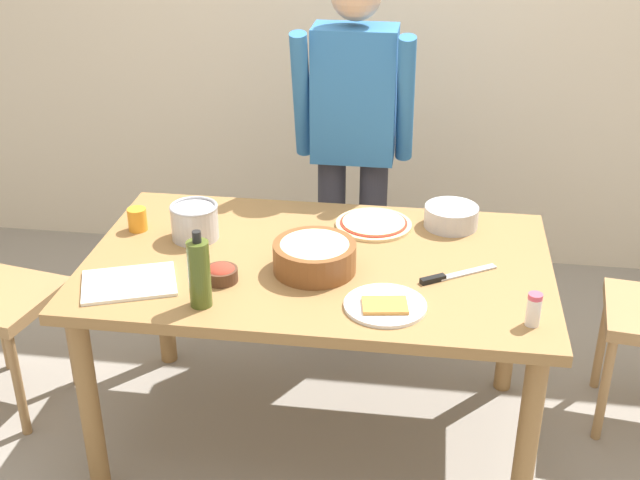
{
  "coord_description": "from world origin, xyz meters",
  "views": [
    {
      "loc": [
        0.36,
        -2.51,
        2.11
      ],
      "look_at": [
        0.0,
        0.05,
        0.81
      ],
      "focal_mm": 46.63,
      "sensor_mm": 36.0,
      "label": 1
    }
  ],
  "objects_px": {
    "dining_table": "(318,282)",
    "popcorn_bowl": "(315,254)",
    "pizza_raw_on_board": "(374,224)",
    "cutting_board_white": "(129,283)",
    "olive_oil_bottle": "(199,273)",
    "plate_with_slice": "(385,305)",
    "person_cook": "(353,138)",
    "salt_shaker": "(534,309)",
    "cup_orange": "(137,219)",
    "small_sauce_bowl": "(221,273)",
    "chef_knife": "(449,276)",
    "steel_pot": "(195,221)",
    "mixing_bowl_steel": "(451,216)"
  },
  "relations": [
    {
      "from": "person_cook",
      "to": "cup_orange",
      "type": "bearing_deg",
      "value": -139.98
    },
    {
      "from": "cup_orange",
      "to": "small_sauce_bowl",
      "type": "bearing_deg",
      "value": -39.71
    },
    {
      "from": "pizza_raw_on_board",
      "to": "chef_knife",
      "type": "xyz_separation_m",
      "value": [
        0.28,
        -0.36,
        -0.0
      ]
    },
    {
      "from": "chef_knife",
      "to": "cutting_board_white",
      "type": "bearing_deg",
      "value": -169.38
    },
    {
      "from": "dining_table",
      "to": "popcorn_bowl",
      "type": "bearing_deg",
      "value": -88.36
    },
    {
      "from": "dining_table",
      "to": "cutting_board_white",
      "type": "distance_m",
      "value": 0.65
    },
    {
      "from": "dining_table",
      "to": "pizza_raw_on_board",
      "type": "relative_size",
      "value": 5.6
    },
    {
      "from": "pizza_raw_on_board",
      "to": "salt_shaker",
      "type": "distance_m",
      "value": 0.81
    },
    {
      "from": "steel_pot",
      "to": "salt_shaker",
      "type": "height_order",
      "value": "steel_pot"
    },
    {
      "from": "dining_table",
      "to": "olive_oil_bottle",
      "type": "xyz_separation_m",
      "value": [
        -0.32,
        -0.35,
        0.2
      ]
    },
    {
      "from": "popcorn_bowl",
      "to": "mixing_bowl_steel",
      "type": "height_order",
      "value": "popcorn_bowl"
    },
    {
      "from": "mixing_bowl_steel",
      "to": "cup_orange",
      "type": "distance_m",
      "value": 1.16
    },
    {
      "from": "pizza_raw_on_board",
      "to": "mixing_bowl_steel",
      "type": "bearing_deg",
      "value": 7.92
    },
    {
      "from": "olive_oil_bottle",
      "to": "plate_with_slice",
      "type": "bearing_deg",
      "value": 6.34
    },
    {
      "from": "chef_knife",
      "to": "person_cook",
      "type": "bearing_deg",
      "value": 116.42
    },
    {
      "from": "person_cook",
      "to": "cutting_board_white",
      "type": "height_order",
      "value": "person_cook"
    },
    {
      "from": "steel_pot",
      "to": "cup_orange",
      "type": "xyz_separation_m",
      "value": [
        -0.23,
        0.03,
        -0.02
      ]
    },
    {
      "from": "popcorn_bowl",
      "to": "plate_with_slice",
      "type": "bearing_deg",
      "value": -39.83
    },
    {
      "from": "pizza_raw_on_board",
      "to": "cup_orange",
      "type": "relative_size",
      "value": 3.36
    },
    {
      "from": "popcorn_bowl",
      "to": "small_sauce_bowl",
      "type": "relative_size",
      "value": 2.55
    },
    {
      "from": "person_cook",
      "to": "dining_table",
      "type": "bearing_deg",
      "value": -93.08
    },
    {
      "from": "cup_orange",
      "to": "olive_oil_bottle",
      "type": "bearing_deg",
      "value": -52.5
    },
    {
      "from": "person_cook",
      "to": "plate_with_slice",
      "type": "height_order",
      "value": "person_cook"
    },
    {
      "from": "plate_with_slice",
      "to": "small_sauce_bowl",
      "type": "distance_m",
      "value": 0.55
    },
    {
      "from": "steel_pot",
      "to": "person_cook",
      "type": "bearing_deg",
      "value": 52.2
    },
    {
      "from": "pizza_raw_on_board",
      "to": "cutting_board_white",
      "type": "bearing_deg",
      "value": -143.68
    },
    {
      "from": "plate_with_slice",
      "to": "small_sauce_bowl",
      "type": "bearing_deg",
      "value": 170.23
    },
    {
      "from": "small_sauce_bowl",
      "to": "cutting_board_white",
      "type": "bearing_deg",
      "value": -166.89
    },
    {
      "from": "dining_table",
      "to": "cutting_board_white",
      "type": "bearing_deg",
      "value": -155.9
    },
    {
      "from": "dining_table",
      "to": "olive_oil_bottle",
      "type": "height_order",
      "value": "olive_oil_bottle"
    },
    {
      "from": "olive_oil_bottle",
      "to": "cutting_board_white",
      "type": "bearing_deg",
      "value": 161.6
    },
    {
      "from": "dining_table",
      "to": "small_sauce_bowl",
      "type": "bearing_deg",
      "value": -146.53
    },
    {
      "from": "olive_oil_bottle",
      "to": "chef_knife",
      "type": "distance_m",
      "value": 0.83
    },
    {
      "from": "mixing_bowl_steel",
      "to": "chef_knife",
      "type": "height_order",
      "value": "mixing_bowl_steel"
    },
    {
      "from": "small_sauce_bowl",
      "to": "steel_pot",
      "type": "xyz_separation_m",
      "value": [
        -0.17,
        0.3,
        0.04
      ]
    },
    {
      "from": "olive_oil_bottle",
      "to": "steel_pot",
      "type": "distance_m",
      "value": 0.48
    },
    {
      "from": "person_cook",
      "to": "popcorn_bowl",
      "type": "bearing_deg",
      "value": -92.63
    },
    {
      "from": "dining_table",
      "to": "person_cook",
      "type": "relative_size",
      "value": 0.99
    },
    {
      "from": "dining_table",
      "to": "popcorn_bowl",
      "type": "relative_size",
      "value": 5.71
    },
    {
      "from": "small_sauce_bowl",
      "to": "salt_shaker",
      "type": "xyz_separation_m",
      "value": [
        0.99,
        -0.13,
        0.02
      ]
    },
    {
      "from": "popcorn_bowl",
      "to": "salt_shaker",
      "type": "xyz_separation_m",
      "value": [
        0.7,
        -0.24,
        -0.01
      ]
    },
    {
      "from": "plate_with_slice",
      "to": "salt_shaker",
      "type": "xyz_separation_m",
      "value": [
        0.44,
        -0.04,
        0.04
      ]
    },
    {
      "from": "cup_orange",
      "to": "salt_shaker",
      "type": "xyz_separation_m",
      "value": [
        1.39,
        -0.46,
        0.01
      ]
    },
    {
      "from": "cup_orange",
      "to": "salt_shaker",
      "type": "distance_m",
      "value": 1.47
    },
    {
      "from": "mixing_bowl_steel",
      "to": "steel_pot",
      "type": "bearing_deg",
      "value": -166.06
    },
    {
      "from": "pizza_raw_on_board",
      "to": "mixing_bowl_steel",
      "type": "height_order",
      "value": "mixing_bowl_steel"
    },
    {
      "from": "plate_with_slice",
      "to": "cutting_board_white",
      "type": "bearing_deg",
      "value": 178.24
    },
    {
      "from": "dining_table",
      "to": "cutting_board_white",
      "type": "relative_size",
      "value": 5.33
    },
    {
      "from": "small_sauce_bowl",
      "to": "cup_orange",
      "type": "distance_m",
      "value": 0.52
    },
    {
      "from": "dining_table",
      "to": "steel_pot",
      "type": "relative_size",
      "value": 9.22
    }
  ]
}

